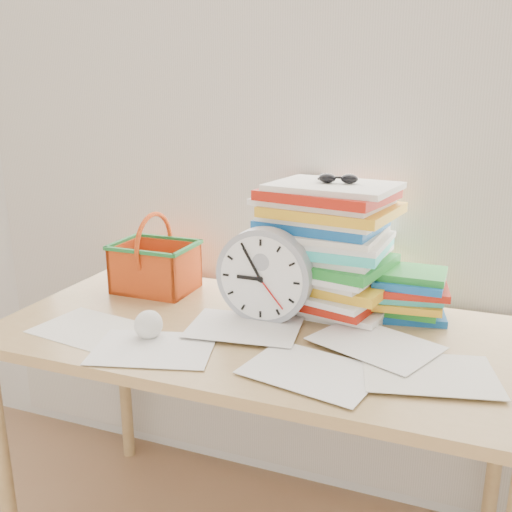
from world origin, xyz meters
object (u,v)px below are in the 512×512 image
at_px(desk, 257,354).
at_px(basket, 155,253).
at_px(clock, 264,276).
at_px(book_stack, 409,294).
at_px(paper_stack, 327,247).

xyz_separation_m(desk, basket, (-0.42, 0.18, 0.20)).
xyz_separation_m(clock, book_stack, (0.37, 0.17, -0.06)).
bearing_deg(paper_stack, basket, -176.26).
bearing_deg(book_stack, paper_stack, -177.34).
distance_m(desk, basket, 0.50).
bearing_deg(clock, desk, -88.75).
relative_size(clock, book_stack, 1.11).
bearing_deg(basket, clock, -16.24).
bearing_deg(clock, paper_stack, 49.70).
bearing_deg(book_stack, desk, -148.10).
distance_m(desk, clock, 0.22).
distance_m(book_stack, basket, 0.79).
relative_size(desk, paper_stack, 3.75).
bearing_deg(desk, basket, 156.43).
height_order(paper_stack, clock, paper_stack).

